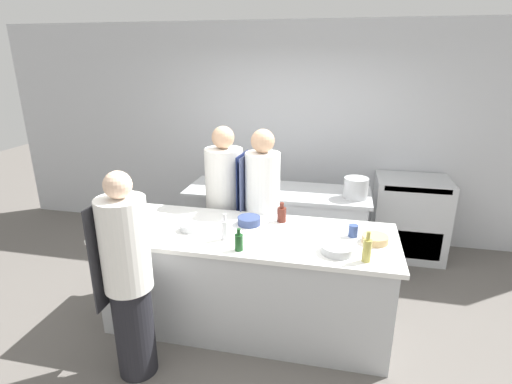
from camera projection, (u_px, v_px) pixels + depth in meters
The scene contains 18 objects.
ground_plane at pixel (248, 321), 3.77m from camera, with size 16.00×16.00×0.00m, color #605B56.
wall_back at pixel (285, 134), 5.29m from camera, with size 8.00×0.06×2.80m.
prep_counter at pixel (248, 278), 3.62m from camera, with size 2.56×0.93×0.93m.
pass_counter at pixel (277, 227), 4.71m from camera, with size 2.09×0.72×0.93m.
oven_range at pixel (409, 217), 4.90m from camera, with size 0.85×0.64×0.99m.
chef_at_prep_near at pixel (128, 279), 2.93m from camera, with size 0.36×0.35×1.65m.
chef_at_stove at pixel (225, 207), 4.25m from camera, with size 0.42×0.40×1.72m.
chef_at_pass_far at pixel (262, 213), 4.03m from camera, with size 0.37×0.35×1.73m.
bottle_olive_oil at pixel (282, 214), 3.67m from camera, with size 0.08×0.08×0.18m.
bottle_vinegar at pixel (367, 250), 2.95m from camera, with size 0.07×0.07×0.24m.
bottle_wine at pixel (239, 242), 3.12m from camera, with size 0.07×0.07×0.18m.
bottle_cooking_oil at pixel (225, 229), 3.30m from camera, with size 0.06×0.06×0.23m.
bowl_mixing_large at pixel (337, 249), 3.09m from camera, with size 0.25×0.25×0.06m.
bowl_prep_small at pixel (190, 227), 3.49m from camera, with size 0.18×0.18×0.06m.
bowl_ceramic_blue at pixel (249, 221), 3.62m from camera, with size 0.21×0.21×0.07m.
bowl_wooden_salad at pixel (375, 239), 3.27m from camera, with size 0.21×0.21×0.06m.
cup at pixel (353, 231), 3.37m from camera, with size 0.08×0.08×0.10m.
stockpot at pixel (356, 188), 4.27m from camera, with size 0.26×0.26×0.22m.
Camera 1 is at (0.76, -3.08, 2.38)m, focal length 28.00 mm.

